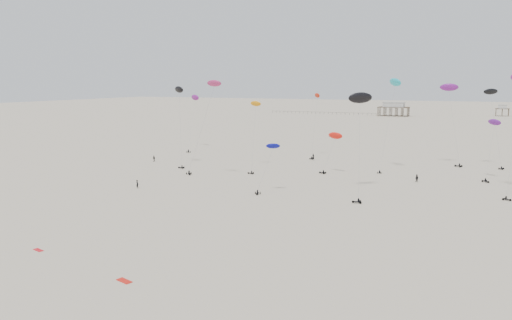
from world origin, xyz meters
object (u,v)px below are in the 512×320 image
at_px(pavilion_main, 394,110).
at_px(rig_0, 492,139).
at_px(spectator_0, 137,188).
at_px(rig_4, 207,111).
at_px(pavilion_small, 502,111).
at_px(rig_6, 255,119).

relative_size(pavilion_main, rig_0, 1.39).
bearing_deg(spectator_0, rig_4, -86.85).
distance_m(rig_0, rig_4, 70.99).
distance_m(pavilion_small, spectator_0, 312.11).
relative_size(pavilion_main, rig_6, 0.97).
bearing_deg(rig_0, spectator_0, -8.74).
bearing_deg(rig_4, pavilion_main, -134.04).
xyz_separation_m(pavilion_small, spectator_0, (-86.05, -299.99, -3.49)).
bearing_deg(spectator_0, pavilion_small, -83.60).
height_order(pavilion_small, spectator_0, pavilion_small).
bearing_deg(rig_0, pavilion_main, -115.20).
height_order(pavilion_small, rig_4, rig_4).
relative_size(rig_4, spectator_0, 11.04).
height_order(pavilion_main, spectator_0, pavilion_main).
distance_m(pavilion_small, rig_6, 273.60).
bearing_deg(spectator_0, rig_6, -87.23).
distance_m(pavilion_main, pavilion_small, 76.16).
xyz_separation_m(rig_0, spectator_0, (-73.58, -43.74, -10.19)).
height_order(pavilion_small, rig_0, rig_0).
relative_size(rig_0, spectator_0, 6.78).
bearing_deg(rig_6, rig_0, -87.15).
distance_m(pavilion_main, rig_6, 233.69).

